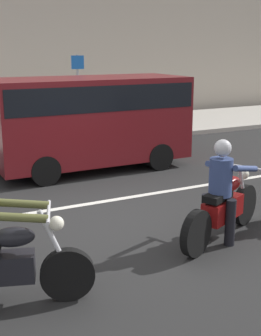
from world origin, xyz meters
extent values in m
plane|color=black|center=(0.00, 0.00, 0.00)|extent=(80.00, 80.00, 0.00)
cube|color=#A8A399|center=(0.00, 8.00, 0.07)|extent=(40.00, 4.40, 0.14)
cube|color=silver|center=(-0.05, 0.90, 0.00)|extent=(18.00, 0.14, 0.01)
cylinder|color=black|center=(-1.54, -2.11, 0.31)|extent=(0.63, 0.31, 0.62)
cylinder|color=silver|center=(-1.65, -2.07, 0.70)|extent=(0.37, 0.17, 0.82)
ellipsoid|color=black|center=(-2.08, -1.92, 0.81)|extent=(0.53, 0.38, 0.22)
cylinder|color=silver|center=(-1.71, -2.05, 1.08)|extent=(0.26, 0.68, 0.04)
sphere|color=silver|center=(-1.63, -2.07, 0.94)|extent=(0.17, 0.17, 0.17)
cylinder|color=brown|center=(-2.13, -2.14, 1.12)|extent=(0.74, 0.32, 0.17)
cylinder|color=brown|center=(-1.99, -1.72, 1.12)|extent=(0.74, 0.32, 0.17)
cylinder|color=black|center=(1.83, -1.19, 0.33)|extent=(0.66, 0.39, 0.67)
cylinder|color=black|center=(0.43, -1.82, 0.33)|extent=(0.66, 0.39, 0.67)
cylinder|color=silver|center=(1.72, -1.24, 0.67)|extent=(0.34, 0.19, 0.74)
cube|color=maroon|center=(1.13, -1.51, 0.47)|extent=(0.88, 0.60, 0.32)
ellipsoid|color=maroon|center=(1.33, -1.41, 0.82)|extent=(0.54, 0.42, 0.22)
cube|color=black|center=(0.97, -1.58, 0.72)|extent=(0.57, 0.43, 0.10)
cylinder|color=silver|center=(1.67, -1.26, 1.01)|extent=(0.33, 0.65, 0.04)
sphere|color=silver|center=(1.74, -1.23, 0.87)|extent=(0.17, 0.17, 0.17)
cylinder|color=silver|center=(0.79, -1.48, 0.35)|extent=(0.67, 0.35, 0.07)
cylinder|color=black|center=(1.09, -1.75, 0.35)|extent=(0.20, 0.20, 0.70)
cylinder|color=black|center=(0.92, -1.38, 0.35)|extent=(0.20, 0.20, 0.70)
cylinder|color=navy|center=(1.02, -1.56, 1.00)|extent=(0.45, 0.45, 0.56)
cylinder|color=navy|center=(1.44, -1.61, 1.09)|extent=(0.70, 0.38, 0.24)
cylinder|color=navy|center=(1.25, -1.21, 1.09)|extent=(0.70, 0.38, 0.24)
sphere|color=tan|center=(1.04, -1.55, 1.39)|extent=(0.20, 0.20, 0.20)
sphere|color=#B7B7BC|center=(1.04, -1.55, 1.42)|extent=(0.25, 0.25, 0.25)
cube|color=maroon|center=(0.99, 3.31, 1.20)|extent=(4.49, 1.90, 1.91)
cube|color=black|center=(0.99, 3.31, 1.75)|extent=(4.36, 1.93, 0.56)
cylinder|color=black|center=(2.38, 3.31, 0.32)|extent=(0.64, 1.96, 0.64)
cylinder|color=black|center=(-0.40, 3.31, 0.32)|extent=(0.64, 1.96, 0.64)
cylinder|color=gray|center=(2.53, 8.10, 1.37)|extent=(0.08, 0.08, 2.46)
cube|color=#1959B2|center=(2.53, 8.07, 2.35)|extent=(0.44, 0.03, 0.44)
camera|label=1|loc=(-3.08, -6.67, 2.81)|focal=49.32mm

